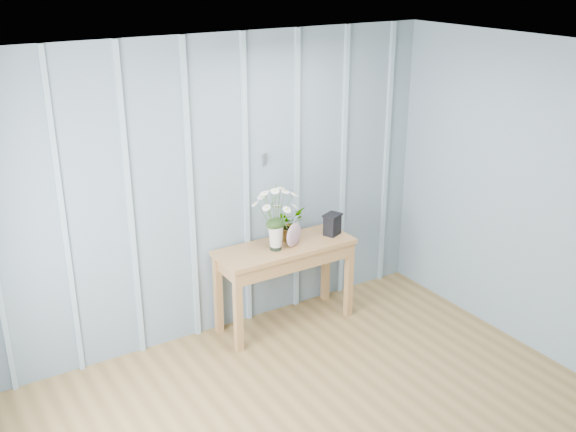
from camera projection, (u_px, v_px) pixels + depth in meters
room_shell at (310, 138)px, 4.15m from camera, size 4.00×4.50×2.50m
sideboard at (285, 257)px, 5.73m from camera, size 1.20×0.45×0.75m
daisy_vase at (276, 207)px, 5.47m from camera, size 0.42×0.32×0.60m
spider_plant at (288, 224)px, 5.75m from camera, size 0.31×0.29×0.29m
felt_disc_vessel at (294, 235)px, 5.63m from camera, size 0.21×0.14×0.21m
carved_box at (332, 224)px, 5.87m from camera, size 0.19×0.17×0.19m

